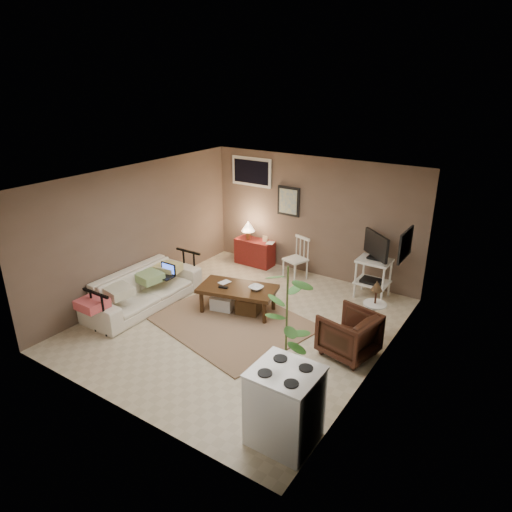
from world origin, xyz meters
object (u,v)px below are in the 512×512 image
Objects in this scene: coffee_table at (237,297)px; red_console at (254,250)px; side_table at (375,302)px; stove at (285,406)px; spindle_chair at (296,260)px; potted_plant at (287,324)px; tv_stand at (374,264)px; sofa at (143,283)px; armchair at (349,332)px.

red_console is at bearing 116.01° from coffee_table.
side_table is 2.66m from stove.
spindle_chair is 0.49× the size of potted_plant.
tv_stand is (1.57, 0.03, 0.25)m from spindle_chair.
sofa reaches higher than armchair.
stove is at bearing 14.25° from armchair.
side_table is at bearing -31.49° from spindle_chair.
tv_stand is at bearing -52.00° from sofa.
sofa is 4.13m from tv_stand.
stove is (0.47, -0.84, -0.46)m from potted_plant.
sofa is 3.94m from side_table.
side_table reaches higher than sofa.
spindle_chair is 2.43m from side_table.
spindle_chair is 1.59m from tv_stand.
red_console is at bearing 155.87° from side_table.
armchair is at bearing 70.74° from potted_plant.
red_console is (-0.95, 1.95, 0.06)m from coffee_table.
red_console reaches higher than sofa.
stove is at bearing -52.57° from red_console.
tv_stand is (1.73, 1.82, 0.38)m from coffee_table.
red_console is 1.01× the size of side_table.
potted_plant is at bearing -50.71° from red_console.
tv_stand reaches higher than red_console.
spindle_chair is (1.11, -0.16, 0.07)m from red_console.
sofa is 2.97× the size of armchair.
tv_stand is (2.68, -0.13, 0.32)m from red_console.
sofa is 3.31m from potted_plant.
spindle_chair is at bearing -122.86° from armchair.
sofa is at bearing -68.97° from armchair.
potted_plant is at bearing -7.12° from armchair.
potted_plant is 1.07m from stove.
sofa is at bearing -142.00° from tv_stand.
side_table is 1.02× the size of stove.
stove is at bearing -60.66° from potted_plant.
potted_plant is at bearing 119.34° from stove.
potted_plant is (2.65, -3.24, 0.59)m from red_console.
tv_stand reaches higher than stove.
potted_plant reaches higher than sofa.
side_table is at bearing -69.13° from tv_stand.
red_console is 4.23m from potted_plant.
stove is at bearing -111.03° from sofa.
potted_plant reaches higher than coffee_table.
potted_plant reaches higher than armchair.
side_table reaches higher than armchair.
red_console is at bearing 129.29° from potted_plant.
coffee_table is 2.17m from red_console.
tv_stand is 3.98m from stove.
potted_plant is at bearing -37.26° from coffee_table.
spindle_chair is 0.90× the size of side_table.
armchair is (0.37, -1.97, -0.29)m from tv_stand.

